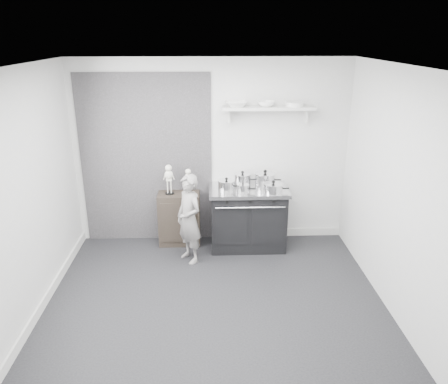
# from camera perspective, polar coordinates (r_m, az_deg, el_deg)

# --- Properties ---
(ground) EXTENTS (4.00, 4.00, 0.00)m
(ground) POSITION_cam_1_polar(r_m,az_deg,el_deg) (5.32, -1.26, -14.28)
(ground) COLOR black
(ground) RESTS_ON ground
(room_shell) EXTENTS (4.02, 3.62, 2.71)m
(room_shell) POSITION_cam_1_polar(r_m,az_deg,el_deg) (4.74, -2.52, 3.35)
(room_shell) COLOR silver
(room_shell) RESTS_ON ground
(wall_shelf) EXTENTS (1.30, 0.26, 0.24)m
(wall_shelf) POSITION_cam_1_polar(r_m,az_deg,el_deg) (6.21, 5.84, 10.77)
(wall_shelf) COLOR silver
(wall_shelf) RESTS_ON room_shell
(stove) EXTENTS (1.13, 0.71, 0.91)m
(stove) POSITION_cam_1_polar(r_m,az_deg,el_deg) (6.42, 3.12, -3.29)
(stove) COLOR black
(stove) RESTS_ON ground
(side_cabinet) EXTENTS (0.61, 0.36, 0.79)m
(side_cabinet) POSITION_cam_1_polar(r_m,az_deg,el_deg) (6.56, -5.84, -3.44)
(side_cabinet) COLOR black
(side_cabinet) RESTS_ON ground
(child) EXTENTS (0.51, 0.54, 1.25)m
(child) POSITION_cam_1_polar(r_m,az_deg,el_deg) (5.95, -4.57, -3.53)
(child) COLOR gray
(child) RESTS_ON ground
(pot_front_left) EXTENTS (0.33, 0.24, 0.20)m
(pot_front_left) POSITION_cam_1_polar(r_m,az_deg,el_deg) (6.10, 0.33, 0.84)
(pot_front_left) COLOR silver
(pot_front_left) RESTS_ON stove
(pot_back_left) EXTENTS (0.34, 0.25, 0.21)m
(pot_back_left) POSITION_cam_1_polar(r_m,az_deg,el_deg) (6.37, 2.44, 1.69)
(pot_back_left) COLOR silver
(pot_back_left) RESTS_ON stove
(pot_back_right) EXTENTS (0.38, 0.30, 0.24)m
(pot_back_right) POSITION_cam_1_polar(r_m,az_deg,el_deg) (6.34, 5.38, 1.66)
(pot_back_right) COLOR silver
(pot_back_right) RESTS_ON stove
(pot_front_right) EXTENTS (0.36, 0.27, 0.18)m
(pot_front_right) POSITION_cam_1_polar(r_m,az_deg,el_deg) (6.09, 6.44, 0.53)
(pot_front_right) COLOR silver
(pot_front_right) RESTS_ON stove
(pot_front_center) EXTENTS (0.26, 0.17, 0.15)m
(pot_front_center) POSITION_cam_1_polar(r_m,az_deg,el_deg) (6.07, 2.48, 0.49)
(pot_front_center) COLOR silver
(pot_front_center) RESTS_ON stove
(skeleton_full) EXTENTS (0.14, 0.09, 0.51)m
(skeleton_full) POSITION_cam_1_polar(r_m,az_deg,el_deg) (6.34, -7.22, 1.95)
(skeleton_full) COLOR silver
(skeleton_full) RESTS_ON side_cabinet
(skeleton_torso) EXTENTS (0.12, 0.08, 0.43)m
(skeleton_torso) POSITION_cam_1_polar(r_m,az_deg,el_deg) (6.33, -4.68, 1.66)
(skeleton_torso) COLOR silver
(skeleton_torso) RESTS_ON side_cabinet
(bowl_large) EXTENTS (0.32, 0.32, 0.08)m
(bowl_large) POSITION_cam_1_polar(r_m,az_deg,el_deg) (6.15, 1.63, 11.44)
(bowl_large) COLOR white
(bowl_large) RESTS_ON wall_shelf
(bowl_small) EXTENTS (0.24, 0.24, 0.07)m
(bowl_small) POSITION_cam_1_polar(r_m,az_deg,el_deg) (6.19, 5.53, 11.39)
(bowl_small) COLOR white
(bowl_small) RESTS_ON wall_shelf
(plate_stack) EXTENTS (0.25, 0.25, 0.06)m
(plate_stack) POSITION_cam_1_polar(r_m,az_deg,el_deg) (6.25, 9.22, 11.26)
(plate_stack) COLOR silver
(plate_stack) RESTS_ON wall_shelf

